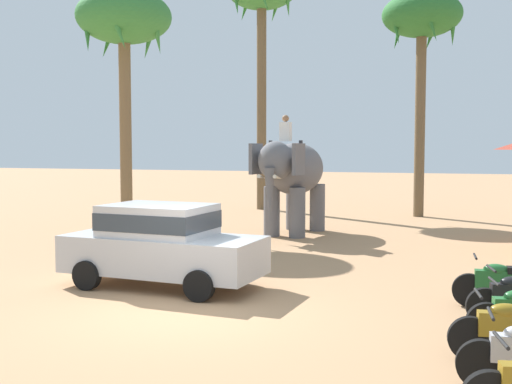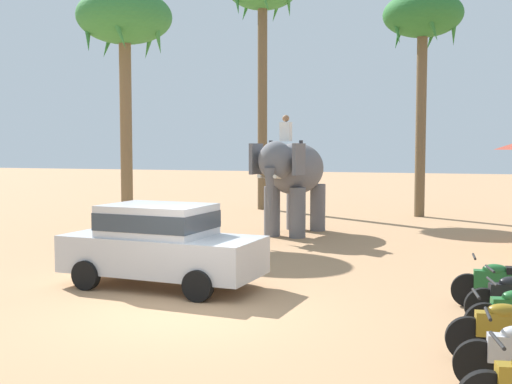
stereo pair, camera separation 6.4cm
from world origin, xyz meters
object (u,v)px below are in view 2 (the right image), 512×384
Objects in this scene: palm_tree_near_hut at (263,0)px; palm_tree_left_of_road at (423,22)px; car_sedan_foreground at (161,242)px; palm_tree_behind_elephant at (125,24)px; elephant_with_mahout at (293,174)px; motorcycle_end_of_row at (503,283)px.

palm_tree_near_hut is 1.19× the size of palm_tree_left_of_road.
palm_tree_behind_elephant reaches higher than car_sedan_foreground.
palm_tree_left_of_road is at bearing 61.50° from elephant_with_mahout.
palm_tree_behind_elephant is 0.90× the size of palm_tree_left_of_road.
car_sedan_foreground is at bearing -94.26° from elephant_with_mahout.
palm_tree_behind_elephant is at bearing 147.91° from motorcycle_end_of_row.
motorcycle_end_of_row is 16.76m from palm_tree_left_of_road.
car_sedan_foreground is 18.38m from palm_tree_near_hut.
car_sedan_foreground reaches higher than motorcycle_end_of_row.
car_sedan_foreground is 0.52× the size of palm_tree_behind_elephant.
car_sedan_foreground is 1.06× the size of elephant_with_mahout.
elephant_with_mahout reaches higher than car_sedan_foreground.
palm_tree_near_hut is (-9.42, 15.79, 9.01)m from motorcycle_end_of_row.
elephant_with_mahout is at bearing 126.35° from motorcycle_end_of_row.
palm_tree_near_hut is (-3.43, 7.65, 7.49)m from elephant_with_mahout.
elephant_with_mahout is 9.63m from palm_tree_left_of_road.
car_sedan_foreground is 0.39× the size of palm_tree_near_hut.
elephant_with_mahout is 0.37× the size of palm_tree_near_hut.
car_sedan_foreground is 6.64m from motorcycle_end_of_row.
palm_tree_behind_elephant is at bearing -171.48° from elephant_with_mahout.
palm_tree_near_hut is (-2.81, 16.03, 8.55)m from car_sedan_foreground.
palm_tree_left_of_road is at bearing -7.65° from palm_tree_near_hut.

